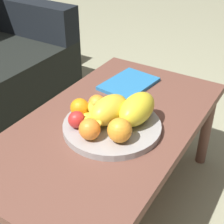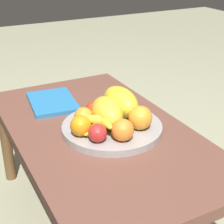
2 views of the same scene
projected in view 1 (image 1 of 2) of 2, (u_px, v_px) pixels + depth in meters
The scene contains 13 objects.
ground_plane at pixel (110, 202), 1.48m from camera, with size 8.00×8.00×0.00m, color gray.
coffee_table at pixel (109, 133), 1.26m from camera, with size 1.05×0.59×0.44m.
fruit_bowl at pixel (112, 126), 1.19m from camera, with size 0.36×0.36×0.03m, color #989494.
melon_large_front at pixel (109, 110), 1.17m from camera, with size 0.17×0.10×0.10m, color gold.
melon_smaller_beside at pixel (137, 109), 1.17m from camera, with size 0.19×0.10×0.10m, color yellow.
orange_front at pixel (120, 130), 1.08m from camera, with size 0.08×0.08×0.08m, color orange.
orange_left at pixel (97, 104), 1.24m from camera, with size 0.07×0.07×0.07m, color orange.
orange_right at pixel (80, 108), 1.21m from camera, with size 0.07×0.07×0.07m, color orange.
orange_back at pixel (90, 129), 1.09m from camera, with size 0.07×0.07×0.07m, color orange.
apple_front at pixel (114, 103), 1.24m from camera, with size 0.06×0.06×0.06m, color red.
apple_right at pixel (77, 120), 1.15m from camera, with size 0.06×0.06×0.06m, color red.
banana_bunch at pixel (96, 115), 1.18m from camera, with size 0.16×0.15×0.06m.
magazine at pixel (129, 84), 1.48m from camera, with size 0.25×0.18×0.02m, color #2771AF.
Camera 1 is at (-0.86, -0.54, 1.15)m, focal length 52.45 mm.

